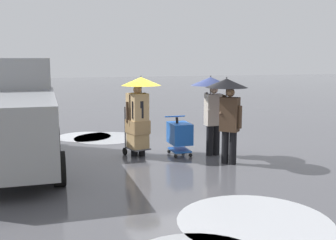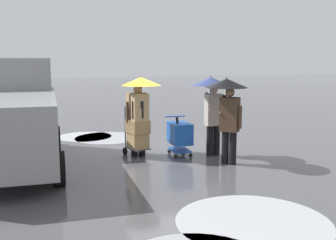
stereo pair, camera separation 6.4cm
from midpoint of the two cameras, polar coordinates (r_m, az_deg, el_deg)
ground_plane at (r=11.81m, az=0.58°, el=-4.09°), size 90.00×90.00×0.00m
slush_patch_near_cluster at (r=6.93m, az=12.03°, el=-13.62°), size 2.52×2.52×0.01m
slush_patch_under_van at (r=13.61m, az=-8.29°, el=-2.45°), size 2.14×2.14×0.01m
slush_patch_mid_street at (r=13.96m, az=-11.45°, el=-2.26°), size 1.81×1.81×0.01m
cargo_van_parked_right at (r=10.42m, az=-20.64°, el=0.23°), size 2.24×5.36×2.60m
shopping_cart_vendor at (r=11.01m, az=1.81°, el=-2.01°), size 0.58×0.82×1.04m
hand_dolly_boxes at (r=10.86m, az=-4.09°, el=-0.29°), size 0.67×0.81×1.69m
pedestrian_pink_side at (r=10.79m, az=-3.80°, el=3.13°), size 1.04×1.04×2.15m
pedestrian_black_side at (r=10.90m, az=6.31°, el=3.15°), size 1.04×1.04×2.15m
pedestrian_white_side at (r=10.09m, az=8.55°, el=2.66°), size 1.04×1.04×2.15m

